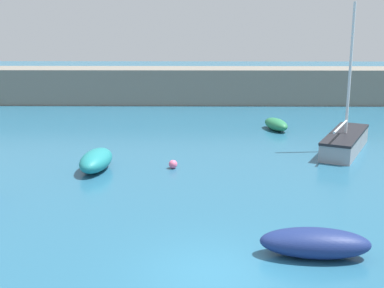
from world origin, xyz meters
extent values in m
cube|color=#235B7A|center=(0.00, 0.00, -0.10)|extent=(120.00, 120.00, 0.20)
cube|color=slate|center=(0.00, 27.00, 1.31)|extent=(60.01, 2.98, 2.62)
ellipsoid|color=navy|center=(2.98, 1.03, 0.42)|extent=(3.25, 1.48, 0.85)
ellipsoid|color=teal|center=(-4.87, 9.46, 0.45)|extent=(1.54, 2.96, 0.90)
ellipsoid|color=#287A4C|center=(4.23, 17.59, 0.35)|extent=(1.65, 2.39, 0.69)
cube|color=gray|center=(6.98, 12.80, 0.41)|extent=(3.54, 5.30, 0.82)
cube|color=black|center=(6.98, 12.80, 0.88)|extent=(3.61, 5.41, 0.12)
cylinder|color=silver|center=(6.98, 12.80, 4.04)|extent=(0.13, 0.13, 6.44)
cylinder|color=silver|center=(6.34, 11.47, 1.57)|extent=(1.37, 2.71, 0.11)
sphere|color=#EA668C|center=(-1.48, 9.76, 0.19)|extent=(0.39, 0.39, 0.39)
camera|label=1|loc=(-0.41, -13.12, 6.93)|focal=50.00mm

